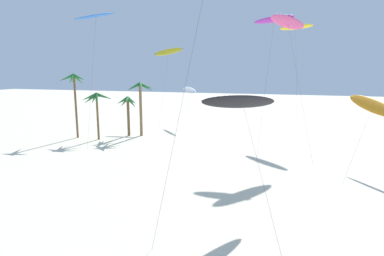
# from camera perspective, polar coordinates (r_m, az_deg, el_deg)

# --- Properties ---
(palm_tree_0) EXTENTS (4.27, 4.17, 10.02)m
(palm_tree_0) POSITION_cam_1_polar(r_m,az_deg,el_deg) (52.20, -20.45, 7.30)
(palm_tree_0) COLOR brown
(palm_tree_0) RESTS_ON ground
(palm_tree_1) EXTENTS (4.89, 4.78, 7.19)m
(palm_tree_1) POSITION_cam_1_polar(r_m,az_deg,el_deg) (49.94, -16.73, 4.86)
(palm_tree_1) COLOR brown
(palm_tree_1) RESTS_ON ground
(palm_tree_2) EXTENTS (3.46, 4.11, 6.41)m
(palm_tree_2) POSITION_cam_1_polar(r_m,az_deg,el_deg) (51.79, -11.51, 4.16)
(palm_tree_2) COLOR brown
(palm_tree_2) RESTS_ON ground
(palm_tree_3) EXTENTS (4.62, 4.14, 8.66)m
(palm_tree_3) POSITION_cam_1_polar(r_m,az_deg,el_deg) (51.28, -9.29, 6.25)
(palm_tree_3) COLOR olive
(palm_tree_3) RESTS_ON ground
(flying_kite_0) EXTENTS (5.22, 8.99, 17.82)m
(flying_kite_0) POSITION_cam_1_polar(r_m,az_deg,el_deg) (44.74, 14.60, 18.41)
(flying_kite_0) COLOR purple
(flying_kite_0) RESTS_ON ground
(flying_kite_1) EXTENTS (5.70, 10.89, 8.08)m
(flying_kite_1) POSITION_cam_1_polar(r_m,az_deg,el_deg) (39.37, 29.78, 3.54)
(flying_kite_1) COLOR orange
(flying_kite_1) RESTS_ON ground
(flying_kite_2) EXTENTS (5.79, 7.30, 17.87)m
(flying_kite_2) POSITION_cam_1_polar(r_m,az_deg,el_deg) (56.20, 18.18, 16.86)
(flying_kite_2) COLOR yellow
(flying_kite_2) RESTS_ON ground
(flying_kite_3) EXTENTS (5.11, 7.26, 7.65)m
(flying_kite_3) POSITION_cam_1_polar(r_m,az_deg,el_deg) (60.37, -0.55, 6.88)
(flying_kite_3) COLOR white
(flying_kite_3) RESTS_ON ground
(flying_kite_4) EXTENTS (5.74, 13.55, 20.23)m
(flying_kite_4) POSITION_cam_1_polar(r_m,az_deg,el_deg) (54.85, -16.93, 18.75)
(flying_kite_4) COLOR blue
(flying_kite_4) RESTS_ON ground
(flying_kite_5) EXTENTS (5.88, 10.45, 15.40)m
(flying_kite_5) POSITION_cam_1_polar(r_m,az_deg,el_deg) (64.51, -4.25, 13.56)
(flying_kite_5) COLOR yellow
(flying_kite_5) RESTS_ON ground
(flying_kite_7) EXTENTS (6.21, 12.06, 17.77)m
(flying_kite_7) POSITION_cam_1_polar(r_m,az_deg,el_deg) (44.98, 16.91, 17.79)
(flying_kite_7) COLOR #EA5193
(flying_kite_7) RESTS_ON ground
(flying_kite_10) EXTENTS (5.95, 10.50, 9.05)m
(flying_kite_10) POSITION_cam_1_polar(r_m,az_deg,el_deg) (23.64, 9.11, 4.71)
(flying_kite_10) COLOR black
(flying_kite_10) RESTS_ON ground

